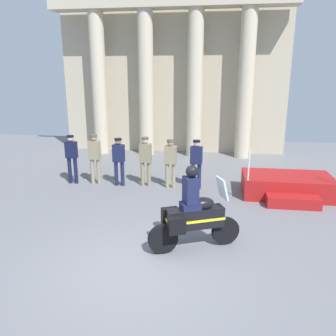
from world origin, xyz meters
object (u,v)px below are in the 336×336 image
object	(u,v)px
officer_in_row_3	(146,158)
officer_in_row_4	(170,160)
motorcycle_with_rider	(192,215)
officer_in_row_2	(119,158)
officer_in_row_5	(196,160)
officer_in_row_0	(72,155)
officer_in_row_1	(95,155)
reviewing_stand	(287,186)

from	to	relation	value
officer_in_row_3	officer_in_row_4	xyz separation A→B (m)	(0.86, -0.09, -0.02)
motorcycle_with_rider	officer_in_row_3	bearing A→B (deg)	90.71
officer_in_row_2	officer_in_row_5	bearing A→B (deg)	-171.00
officer_in_row_0	officer_in_row_2	distance (m)	1.69
officer_in_row_3	officer_in_row_5	distance (m)	1.71
officer_in_row_2	officer_in_row_3	bearing A→B (deg)	-166.48
officer_in_row_1	officer_in_row_3	size ratio (longest dim) A/B	1.03
officer_in_row_4	officer_in_row_5	world-z (taller)	officer_in_row_4
reviewing_stand	motorcycle_with_rider	bearing A→B (deg)	-125.65
officer_in_row_1	officer_in_row_5	bearing A→B (deg)	-172.63
reviewing_stand	officer_in_row_2	xyz separation A→B (m)	(-5.50, 0.28, 0.66)
officer_in_row_4	officer_in_row_2	bearing A→B (deg)	7.64
reviewing_stand	officer_in_row_3	bearing A→B (deg)	175.33
officer_in_row_1	officer_in_row_3	xyz separation A→B (m)	(1.78, 0.02, -0.03)
officer_in_row_2	officer_in_row_5	world-z (taller)	officer_in_row_2
reviewing_stand	officer_in_row_3	distance (m)	4.66
officer_in_row_3	motorcycle_with_rider	bearing A→B (deg)	121.82
officer_in_row_3	officer_in_row_4	world-z (taller)	officer_in_row_3
officer_in_row_0	motorcycle_with_rider	distance (m)	6.07
officer_in_row_0	motorcycle_with_rider	size ratio (longest dim) A/B	0.87
officer_in_row_1	motorcycle_with_rider	bearing A→B (deg)	138.94
officer_in_row_0	officer_in_row_2	size ratio (longest dim) A/B	1.03
officer_in_row_2	officer_in_row_4	bearing A→B (deg)	-172.36
reviewing_stand	officer_in_row_5	xyz separation A→B (m)	(-2.89, 0.35, 0.66)
officer_in_row_1	officer_in_row_3	distance (m)	1.78
officer_in_row_0	officer_in_row_1	size ratio (longest dim) A/B	0.98
officer_in_row_4	motorcycle_with_rider	distance (m)	4.20
reviewing_stand	officer_in_row_4	world-z (taller)	officer_in_row_4
officer_in_row_0	officer_in_row_1	xyz separation A→B (m)	(0.82, 0.04, 0.02)
officer_in_row_0	officer_in_row_5	bearing A→B (deg)	-172.07
officer_in_row_4	motorcycle_with_rider	bearing A→B (deg)	111.56
officer_in_row_0	officer_in_row_4	world-z (taller)	officer_in_row_0
officer_in_row_1	motorcycle_with_rider	xyz separation A→B (m)	(3.66, -4.14, -0.23)
officer_in_row_2	officer_in_row_3	distance (m)	0.91
officer_in_row_4	officer_in_row_3	bearing A→B (deg)	1.47
officer_in_row_1	officer_in_row_5	size ratio (longest dim) A/B	1.06
reviewing_stand	officer_in_row_5	bearing A→B (deg)	173.08
officer_in_row_4	officer_in_row_5	size ratio (longest dim) A/B	1.00
officer_in_row_4	officer_in_row_5	bearing A→B (deg)	-168.18
officer_in_row_0	reviewing_stand	bearing A→B (deg)	-175.04
officer_in_row_1	officer_in_row_0	bearing A→B (deg)	10.32
officer_in_row_3	officer_in_row_4	size ratio (longest dim) A/B	1.02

